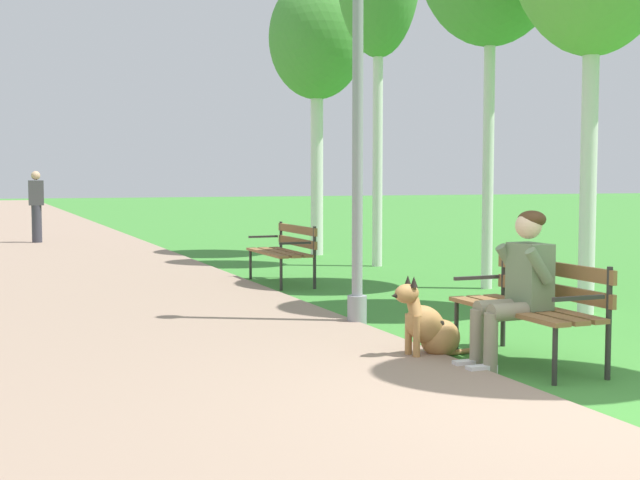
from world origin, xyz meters
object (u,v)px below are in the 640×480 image
object	(u,v)px
lamp_post_near	(358,121)
birch_tree_fifth	(317,41)
park_bench_mid	(285,248)
person_seated_on_near_bench	(518,283)
park_bench_near	(533,301)
dog_shepherd	(430,328)
pedestrian_distant	(36,207)

from	to	relation	value
lamp_post_near	birch_tree_fifth	world-z (taller)	birch_tree_fifth
park_bench_mid	birch_tree_fifth	bearing A→B (deg)	62.70
person_seated_on_near_bench	birch_tree_fifth	world-z (taller)	birch_tree_fifth
park_bench_near	dog_shepherd	world-z (taller)	park_bench_near
lamp_post_near	pedestrian_distant	distance (m)	12.66
park_bench_near	park_bench_mid	xyz separation A→B (m)	(-0.12, 5.70, 0.00)
lamp_post_near	park_bench_mid	bearing A→B (deg)	82.68
pedestrian_distant	park_bench_mid	bearing A→B (deg)	-72.54
dog_shepherd	lamp_post_near	size ratio (longest dim) A/B	0.21
dog_shepherd	lamp_post_near	bearing A→B (deg)	86.34
dog_shepherd	pedestrian_distant	xyz separation A→B (m)	(-2.24, 14.11, 0.58)
park_bench_mid	person_seated_on_near_bench	bearing A→B (deg)	-90.87
birch_tree_fifth	pedestrian_distant	world-z (taller)	birch_tree_fifth
lamp_post_near	pedestrian_distant	bearing A→B (deg)	100.74
dog_shepherd	pedestrian_distant	world-z (taller)	pedestrian_distant
person_seated_on_near_bench	dog_shepherd	distance (m)	0.85
dog_shepherd	pedestrian_distant	distance (m)	14.30
person_seated_on_near_bench	lamp_post_near	world-z (taller)	lamp_post_near
park_bench_near	lamp_post_near	size ratio (longest dim) A/B	0.37
park_bench_near	dog_shepherd	distance (m)	0.87
person_seated_on_near_bench	dog_shepherd	bearing A→B (deg)	129.71
park_bench_near	person_seated_on_near_bench	world-z (taller)	person_seated_on_near_bench
dog_shepherd	park_bench_mid	bearing A→B (deg)	83.89
park_bench_mid	birch_tree_fifth	xyz separation A→B (m)	(2.10, 4.06, 3.61)
park_bench_mid	pedestrian_distant	bearing A→B (deg)	107.46
birch_tree_fifth	dog_shepherd	bearing A→B (deg)	-105.97
park_bench_mid	lamp_post_near	bearing A→B (deg)	-97.32
pedestrian_distant	lamp_post_near	bearing A→B (deg)	-79.26
person_seated_on_near_bench	lamp_post_near	size ratio (longest dim) A/B	0.31
park_bench_near	dog_shepherd	size ratio (longest dim) A/B	1.80
park_bench_near	dog_shepherd	xyz separation A→B (m)	(-0.68, 0.48, -0.25)
lamp_post_near	pedestrian_distant	world-z (taller)	lamp_post_near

